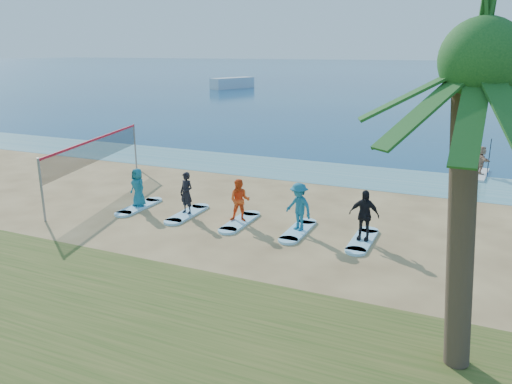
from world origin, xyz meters
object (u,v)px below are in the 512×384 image
at_px(paddleboard, 480,175).
at_px(student_3, 299,207).
at_px(surfboard_0, 139,207).
at_px(surfboard_2, 240,222).
at_px(student_2, 240,200).
at_px(student_1, 186,193).
at_px(palm_tree, 481,63).
at_px(boat_offshore_a, 232,88).
at_px(surfboard_4, 362,240).
at_px(student_4, 364,215).
at_px(student_0, 138,187).
at_px(volleyball_net, 96,150).
at_px(surfboard_1, 187,214).
at_px(paddleboarder, 481,160).
at_px(surfboard_3, 298,231).

bearing_deg(paddleboard, student_3, -111.62).
bearing_deg(surfboard_0, surfboard_2, 0.00).
relative_size(paddleboard, student_2, 1.83).
bearing_deg(student_3, student_1, -155.51).
distance_m(palm_tree, paddleboard, 19.15).
height_order(surfboard_0, student_3, student_3).
distance_m(paddleboard, boat_offshore_a, 62.94).
relative_size(surfboard_4, student_4, 1.24).
distance_m(surfboard_0, student_2, 4.80).
bearing_deg(student_0, volleyball_net, 174.36).
bearing_deg(surfboard_1, boat_offshore_a, 115.14).
xyz_separation_m(paddleboarder, surfboard_3, (-5.93, -11.87, -0.80)).
height_order(palm_tree, student_0, palm_tree).
height_order(surfboard_1, surfboard_4, same).
distance_m(palm_tree, surfboard_4, 9.32).
height_order(palm_tree, surfboard_4, palm_tree).
height_order(paddleboard, student_4, student_4).
bearing_deg(boat_offshore_a, student_4, -39.49).
relative_size(surfboard_0, student_3, 1.25).
bearing_deg(paddleboarder, student_1, 118.22).
bearing_deg(surfboard_1, surfboard_4, 0.00).
height_order(volleyball_net, boat_offshore_a, volleyball_net).
distance_m(volleyball_net, surfboard_3, 10.76).
bearing_deg(surfboard_1, volleyball_net, 165.61).
bearing_deg(palm_tree, paddleboarder, 88.62).
distance_m(volleyball_net, surfboard_1, 6.25).
xyz_separation_m(boat_offshore_a, student_0, (26.29, -61.03, 0.89)).
height_order(paddleboarder, surfboard_0, paddleboarder).
relative_size(student_0, surfboard_2, 0.73).
bearing_deg(surfboard_2, student_2, 90.00).
bearing_deg(surfboard_4, student_3, 180.00).
bearing_deg(surfboard_2, paddleboarder, 55.06).
distance_m(volleyball_net, paddleboarder, 19.47).
relative_size(surfboard_1, student_4, 1.24).
xyz_separation_m(surfboard_1, student_1, (0.00, 0.00, 0.88)).
height_order(student_0, student_4, student_4).
height_order(student_3, student_4, student_4).
bearing_deg(paddleboarder, student_4, 143.37).
height_order(palm_tree, surfboard_0, palm_tree).
bearing_deg(boat_offshore_a, surfboard_3, -41.17).
bearing_deg(student_2, palm_tree, -54.64).
xyz_separation_m(palm_tree, paddleboarder, (0.44, 18.14, -5.33)).
height_order(paddleboard, student_3, student_3).
bearing_deg(student_4, boat_offshore_a, 121.34).
bearing_deg(surfboard_4, surfboard_3, 180.00).
distance_m(paddleboard, surfboard_4, 12.40).
bearing_deg(student_1, student_0, -167.03).
distance_m(student_3, surfboard_4, 2.53).
relative_size(surfboard_0, student_1, 1.31).
xyz_separation_m(volleyball_net, palm_tree, (16.00, -7.75, 4.27)).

